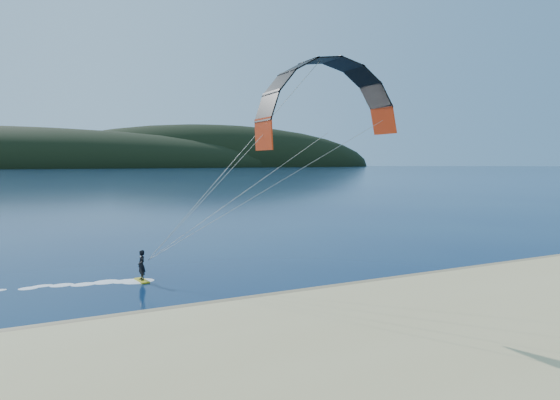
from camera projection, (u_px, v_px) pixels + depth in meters
ground at (322, 325)px, 22.35m from camera, size 1800.00×1800.00×0.00m
wet_sand at (278, 299)px, 26.35m from camera, size 220.00×2.50×0.10m
headland at (46, 168)px, 686.21m from camera, size 1200.00×310.00×140.00m
kitesurfer_near at (321, 137)px, 29.31m from camera, size 25.48×8.80×13.70m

